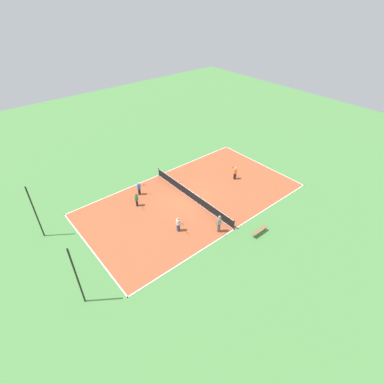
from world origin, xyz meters
name	(u,v)px	position (x,y,z in m)	size (l,w,h in m)	color
ground_plane	(192,199)	(0.00, 0.00, 0.00)	(80.00, 80.00, 0.00)	#518E47
court_surface	(192,199)	(0.00, 0.00, 0.01)	(11.95, 22.00, 0.02)	#B75633
tennis_net	(192,195)	(0.00, 0.00, 0.52)	(11.75, 0.10, 0.98)	black
bench	(260,230)	(-7.72, -1.28, 0.39)	(0.36, 1.74, 0.45)	olive
player_near_blue	(139,188)	(4.13, 3.66, 0.86)	(0.76, 0.97, 1.47)	black
player_center_orange	(235,172)	(-0.18, -6.10, 0.87)	(0.99, 0.68, 1.50)	black
player_far_green	(136,199)	(2.66, 4.87, 0.85)	(0.98, 0.74, 1.47)	black
player_baseline_gray	(219,223)	(-5.21, 1.27, 1.07)	(0.75, 0.97, 1.80)	#4C4C51
player_far_white	(178,224)	(-2.83, 3.96, 0.87)	(0.95, 0.39, 1.49)	navy
tennis_ball_near_net	(215,166)	(3.25, -6.32, 0.06)	(0.07, 0.07, 0.07)	#CCE033
tennis_ball_right_alley	(273,187)	(-3.95, -8.07, 0.06)	(0.07, 0.07, 0.07)	#CCE033
tennis_ball_midcourt	(220,196)	(-1.49, -2.51, 0.06)	(0.07, 0.07, 0.07)	#CCE033
fence_post_back_left	(77,277)	(-4.27, 13.38, 2.62)	(0.12, 0.12, 5.24)	black
fence_post_back_right	(35,213)	(4.27, 13.38, 2.62)	(0.12, 0.12, 5.24)	black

